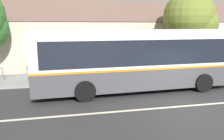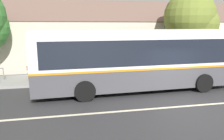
{
  "view_description": "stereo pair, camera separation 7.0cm",
  "coord_description": "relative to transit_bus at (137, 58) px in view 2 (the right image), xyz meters",
  "views": [
    {
      "loc": [
        -5.29,
        -8.35,
        3.52
      ],
      "look_at": [
        -2.95,
        2.75,
        1.21
      ],
      "focal_mm": 35.0,
      "sensor_mm": 36.0,
      "label": 1
    },
    {
      "loc": [
        -5.22,
        -8.37,
        3.52
      ],
      "look_at": [
        -2.95,
        2.75,
        1.21
      ],
      "focal_mm": 35.0,
      "sensor_mm": 36.0,
      "label": 2
    }
  ],
  "objects": [
    {
      "name": "lane_divider_stripe",
      "position": [
        1.53,
        -2.9,
        -1.77
      ],
      "size": [
        60.0,
        0.16,
        0.01
      ],
      "primitive_type": "cube",
      "color": "beige",
      "rests_on": "ground"
    },
    {
      "name": "transit_bus",
      "position": [
        0.0,
        0.0,
        0.0
      ],
      "size": [
        11.08,
        3.04,
        3.32
      ],
      "color": "#47474C",
      "rests_on": "ground"
    },
    {
      "name": "sidewalk_far",
      "position": [
        1.53,
        3.1,
        -1.7
      ],
      "size": [
        60.0,
        3.0,
        0.15
      ],
      "primitive_type": "cube",
      "color": "gray",
      "rests_on": "ground"
    },
    {
      "name": "community_building",
      "position": [
        2.6,
        10.37,
        0.24
      ],
      "size": [
        24.52,
        9.89,
        6.94
      ],
      "color": "beige",
      "rests_on": "ground"
    },
    {
      "name": "bench_by_building",
      "position": [
        -5.44,
        2.82,
        -1.22
      ],
      "size": [
        1.53,
        0.51,
        0.94
      ],
      "color": "brown",
      "rests_on": "sidewalk_far"
    },
    {
      "name": "street_tree_primary",
      "position": [
        5.41,
        3.75,
        2.27
      ],
      "size": [
        3.86,
        3.75,
        6.08
      ],
      "color": "#4C3828",
      "rests_on": "ground"
    },
    {
      "name": "bus_stop_sign",
      "position": [
        6.69,
        2.09,
        -0.14
      ],
      "size": [
        0.36,
        0.07,
        2.4
      ],
      "color": "gray",
      "rests_on": "sidewalk_far"
    },
    {
      "name": "bench_down_street",
      "position": [
        -1.88,
        2.56,
        -1.2
      ],
      "size": [
        1.82,
        0.51,
        0.94
      ],
      "color": "brown",
      "rests_on": "sidewalk_far"
    },
    {
      "name": "ground_plane",
      "position": [
        1.53,
        -2.9,
        -1.78
      ],
      "size": [
        300.0,
        300.0,
        0.0
      ],
      "primitive_type": "plane",
      "color": "#2D2D30"
    }
  ]
}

